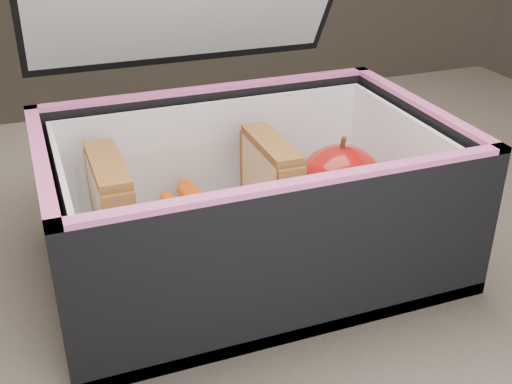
# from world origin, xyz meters

# --- Properties ---
(kitchen_table) EXTENTS (1.20, 0.80, 0.75)m
(kitchen_table) POSITION_xyz_m (0.00, 0.00, 0.66)
(kitchen_table) COLOR #64594D
(kitchen_table) RESTS_ON ground
(lunch_bag) EXTENTS (0.33, 0.34, 0.31)m
(lunch_bag) POSITION_xyz_m (0.01, -0.03, 0.82)
(lunch_bag) COLOR black
(lunch_bag) RESTS_ON kitchen_table
(plastic_tub) EXTENTS (0.18, 0.13, 0.07)m
(plastic_tub) POSITION_xyz_m (-0.04, -0.03, 0.80)
(plastic_tub) COLOR white
(plastic_tub) RESTS_ON lunch_bag
(sandwich_left) EXTENTS (0.02, 0.09, 0.10)m
(sandwich_left) POSITION_xyz_m (-0.10, -0.03, 0.82)
(sandwich_left) COLOR #D2B88C
(sandwich_left) RESTS_ON plastic_tub
(sandwich_right) EXTENTS (0.02, 0.08, 0.09)m
(sandwich_right) POSITION_xyz_m (0.03, -0.03, 0.82)
(sandwich_right) COLOR #D2B88C
(sandwich_right) RESTS_ON plastic_tub
(carrot_sticks) EXTENTS (0.06, 0.15, 0.03)m
(carrot_sticks) POSITION_xyz_m (-0.03, -0.02, 0.79)
(carrot_sticks) COLOR #DA580B
(carrot_sticks) RESTS_ON plastic_tub
(paper_napkin) EXTENTS (0.08, 0.09, 0.01)m
(paper_napkin) POSITION_xyz_m (0.10, -0.03, 0.77)
(paper_napkin) COLOR white
(paper_napkin) RESTS_ON lunch_bag
(red_apple) EXTENTS (0.09, 0.09, 0.08)m
(red_apple) POSITION_xyz_m (0.10, -0.03, 0.81)
(red_apple) COLOR maroon
(red_apple) RESTS_ON paper_napkin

